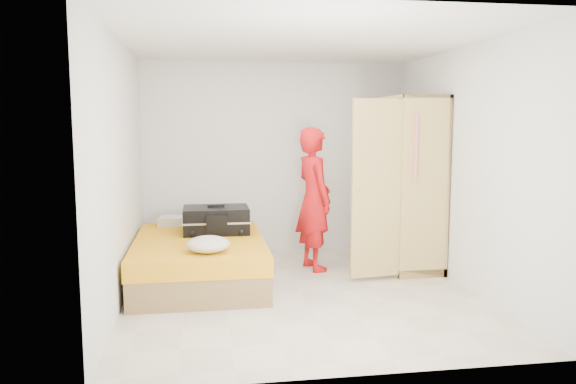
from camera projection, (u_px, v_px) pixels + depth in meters
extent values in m
plane|color=beige|center=(300.00, 292.00, 5.95)|extent=(4.00, 4.00, 0.00)
plane|color=white|center=(301.00, 41.00, 5.62)|extent=(4.00, 4.00, 0.00)
cube|color=white|center=(275.00, 158.00, 7.74)|extent=(3.60, 0.02, 2.60)
cube|color=white|center=(352.00, 196.00, 3.82)|extent=(3.60, 0.02, 2.60)
cube|color=white|center=(120.00, 173.00, 5.51)|extent=(0.02, 4.00, 2.60)
cube|color=white|center=(464.00, 168.00, 6.06)|extent=(0.02, 4.00, 2.60)
cube|color=olive|center=(200.00, 269.00, 6.31)|extent=(1.40, 2.00, 0.30)
cube|color=#FFAC1A|center=(199.00, 247.00, 6.28)|extent=(1.42, 2.02, 0.20)
cube|color=tan|center=(428.00, 182.00, 6.97)|extent=(0.04, 1.20, 2.10)
cube|color=tan|center=(425.00, 188.00, 6.36)|extent=(0.58, 0.04, 2.10)
cube|color=tan|center=(391.00, 178.00, 7.50)|extent=(0.58, 0.04, 2.10)
cube|color=tan|center=(409.00, 98.00, 6.80)|extent=(0.58, 1.20, 0.04)
cube|color=tan|center=(405.00, 261.00, 7.05)|extent=(0.58, 1.20, 0.10)
cube|color=tan|center=(378.00, 180.00, 7.18)|extent=(0.04, 0.59, 2.00)
cube|color=tan|center=(376.00, 189.00, 6.25)|extent=(0.59, 0.11, 2.00)
cylinder|color=#B2B2B7|center=(409.00, 111.00, 6.82)|extent=(0.02, 1.10, 0.02)
imported|color=red|center=(314.00, 199.00, 6.80)|extent=(0.56, 0.71, 1.73)
cube|color=black|center=(216.00, 220.00, 6.60)|extent=(0.76, 0.54, 0.30)
cube|color=black|center=(216.00, 206.00, 6.57)|extent=(0.19, 0.05, 0.03)
ellipsoid|color=silver|center=(208.00, 244.00, 5.61)|extent=(0.43, 0.43, 0.16)
cube|color=silver|center=(183.00, 221.00, 7.06)|extent=(0.63, 0.39, 0.11)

